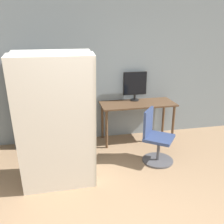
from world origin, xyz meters
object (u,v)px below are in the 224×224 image
Objects in this scene: monitor at (135,85)px; mattress_far at (57,118)px; office_chair at (156,141)px; bookshelf at (28,106)px; mattress_near at (57,127)px.

monitor is 1.95m from mattress_far.
office_chair is 0.55× the size of bookshelf.
bookshelf is at bearing 108.66° from mattress_near.
mattress_near reaches higher than bookshelf.
mattress_far is at bearing -66.41° from bookshelf.
mattress_far is (0.00, 0.36, -0.00)m from mattress_near.
mattress_near is at bearing -90.00° from mattress_far.
mattress_far is (0.53, -1.21, 0.16)m from bookshelf.
office_chair is at bearing 17.50° from mattress_near.
office_chair is 1.76m from mattress_near.
mattress_far is (-1.58, -0.14, 0.59)m from office_chair.
office_chair is at bearing -26.82° from bookshelf.
mattress_near reaches higher than office_chair.
bookshelf is 1.66m from mattress_near.
monitor is at bearing 93.08° from office_chair.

